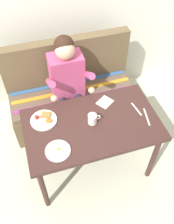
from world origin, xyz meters
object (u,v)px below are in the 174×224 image
Objects in this scene: person at (68,81)px; napkin at (105,102)px; fork at (136,109)px; couch at (72,96)px; plate_breakfast at (44,120)px; coffee_mug at (93,119)px; knife at (147,117)px; plate_eggs at (58,151)px; table at (92,129)px.

person reaches higher than napkin.
fork is (0.25, -0.17, -0.00)m from napkin.
fork is at bearing -33.84° from napkin.
couch is 0.83m from plate_breakfast.
coffee_mug reaches higher than knife.
couch reaches higher than plate_breakfast.
napkin is (0.19, 0.20, -0.05)m from coffee_mug.
plate_breakfast is 0.60m from napkin.
napkin is at bearing 138.29° from fork.
plate_breakfast reaches higher than napkin.
coffee_mug is at bearing 29.49° from plate_eggs.
person is 10.27× the size of coffee_mug.
knife is (0.05, -0.11, 0.00)m from fork.
plate_eggs is 1.76× the size of coffee_mug.
table is 8.60× the size of napkin.
napkin is at bearing 147.71° from knife.
plate_eggs is 0.42m from coffee_mug.
coffee_mug is (0.01, -0.75, 0.45)m from couch.
plate_breakfast is at bearing 160.15° from coffee_mug.
coffee_mug reaches higher than plate_eggs.
coffee_mug is 0.28m from napkin.
couch is 1.05m from knife.
plate_eggs reaches higher than fork.
knife is (0.50, -0.07, 0.08)m from table.
plate_eggs reaches higher than napkin.
table is at bearing -177.53° from knife.
knife is at bearing -9.88° from coffee_mug.
fork is at bearing 16.17° from plate_eggs.
table is 0.51m from knife.
couch is at bearing 56.59° from plate_breakfast.
table is 10.17× the size of coffee_mug.
knife is at bearing -8.36° from table.
plate_breakfast reaches higher than plate_eggs.
person reaches higher than plate_eggs.
table is 0.41m from plate_eggs.
coffee_mug is at bearing 175.78° from fork.
fork and knife have the same top height.
coffee_mug is at bearing -19.85° from plate_breakfast.
plate_eggs is at bearing -161.20° from knife.
knife is at bearing 7.97° from plate_eggs.
napkin is (0.20, -0.56, 0.40)m from couch.
person is at bearing 52.18° from plate_breakfast.
knife is (0.90, -0.23, -0.01)m from plate_breakfast.
table is at bearing -133.32° from napkin.
table is at bearing -21.74° from plate_breakfast.
table is 0.60m from person.
person is (-0.07, 0.59, 0.09)m from table.
plate_eggs is at bearing -171.70° from fork.
knife reaches higher than table.
coffee_mug reaches higher than napkin.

